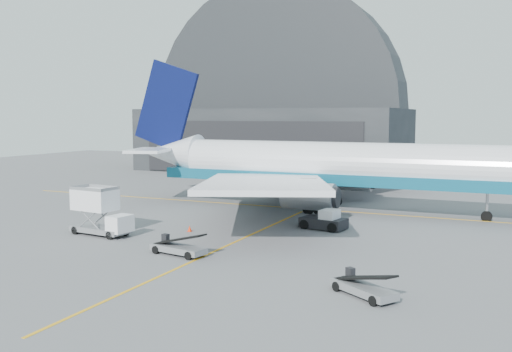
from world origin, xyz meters
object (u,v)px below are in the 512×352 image
at_px(belt_loader_b, 363,287).
at_px(belt_loader_a, 178,247).
at_px(airliner, 323,166).
at_px(catering_truck, 99,212).
at_px(pushback_tug, 325,221).

bearing_deg(belt_loader_b, belt_loader_a, -161.08).
distance_m(airliner, catering_truck, 25.94).
xyz_separation_m(catering_truck, belt_loader_b, (25.75, -7.70, -1.52)).
height_order(catering_truck, belt_loader_b, catering_truck).
relative_size(belt_loader_a, belt_loader_b, 1.12).
xyz_separation_m(airliner, pushback_tug, (3.57, -10.75, -4.28)).
xyz_separation_m(pushback_tug, belt_loader_b, (8.12, -18.54, -0.17)).
bearing_deg(pushback_tug, airliner, 118.08).
xyz_separation_m(airliner, catering_truck, (-14.07, -21.59, -2.94)).
bearing_deg(airliner, pushback_tug, -71.64).
xyz_separation_m(catering_truck, belt_loader_a, (10.34, -3.46, -1.49)).
bearing_deg(pushback_tug, belt_loader_b, -56.62).
relative_size(catering_truck, belt_loader_a, 1.23).
xyz_separation_m(airliner, belt_loader_a, (-3.72, -25.05, -4.43)).
relative_size(pushback_tug, belt_loader_a, 0.90).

